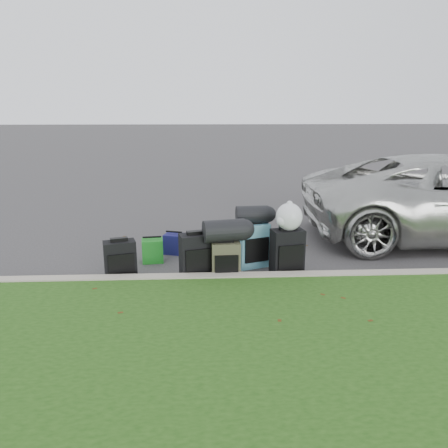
{
  "coord_description": "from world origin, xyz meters",
  "views": [
    {
      "loc": [
        -0.44,
        -6.62,
        2.37
      ],
      "look_at": [
        -0.1,
        0.2,
        0.55
      ],
      "focal_mm": 35.0,
      "sensor_mm": 36.0,
      "label": 1
    }
  ],
  "objects_px": {
    "suitcase_large_black_left": "(196,256)",
    "suitcase_olive": "(226,261)",
    "suitcase_large_black_right": "(287,252)",
    "tote_green": "(153,251)",
    "tote_navy": "(174,244)",
    "suitcase_small_black": "(120,260)",
    "suitcase_teal": "(252,245)"
  },
  "relations": [
    {
      "from": "suitcase_large_black_left",
      "to": "tote_green",
      "type": "relative_size",
      "value": 1.75
    },
    {
      "from": "suitcase_large_black_right",
      "to": "tote_green",
      "type": "xyz_separation_m",
      "value": [
        -2.02,
        0.65,
        -0.16
      ]
    },
    {
      "from": "suitcase_large_black_left",
      "to": "suitcase_teal",
      "type": "xyz_separation_m",
      "value": [
        0.86,
        0.42,
        0.02
      ]
    },
    {
      "from": "tote_green",
      "to": "suitcase_large_black_right",
      "type": "bearing_deg",
      "value": -24.74
    },
    {
      "from": "tote_green",
      "to": "tote_navy",
      "type": "xyz_separation_m",
      "value": [
        0.32,
        0.4,
        -0.02
      ]
    },
    {
      "from": "suitcase_large_black_left",
      "to": "suitcase_olive",
      "type": "xyz_separation_m",
      "value": [
        0.42,
        -0.09,
        -0.05
      ]
    },
    {
      "from": "suitcase_olive",
      "to": "suitcase_small_black",
      "type": "bearing_deg",
      "value": 173.64
    },
    {
      "from": "suitcase_small_black",
      "to": "suitcase_large_black_left",
      "type": "height_order",
      "value": "suitcase_large_black_left"
    },
    {
      "from": "suitcase_small_black",
      "to": "tote_navy",
      "type": "bearing_deg",
      "value": 40.23
    },
    {
      "from": "suitcase_large_black_left",
      "to": "tote_navy",
      "type": "bearing_deg",
      "value": 93.79
    },
    {
      "from": "tote_green",
      "to": "suitcase_large_black_left",
      "type": "bearing_deg",
      "value": -51.6
    },
    {
      "from": "suitcase_large_black_left",
      "to": "tote_green",
      "type": "height_order",
      "value": "suitcase_large_black_left"
    },
    {
      "from": "suitcase_large_black_left",
      "to": "tote_green",
      "type": "bearing_deg",
      "value": 119.88
    },
    {
      "from": "tote_navy",
      "to": "suitcase_olive",
      "type": "bearing_deg",
      "value": -38.18
    },
    {
      "from": "suitcase_large_black_right",
      "to": "tote_navy",
      "type": "bearing_deg",
      "value": 136.82
    },
    {
      "from": "suitcase_small_black",
      "to": "tote_navy",
      "type": "height_order",
      "value": "suitcase_small_black"
    },
    {
      "from": "suitcase_teal",
      "to": "suitcase_small_black",
      "type": "bearing_deg",
      "value": 171.62
    },
    {
      "from": "tote_green",
      "to": "tote_navy",
      "type": "relative_size",
      "value": 1.1
    },
    {
      "from": "suitcase_large_black_left",
      "to": "tote_green",
      "type": "xyz_separation_m",
      "value": [
        -0.7,
        0.69,
        -0.14
      ]
    },
    {
      "from": "suitcase_small_black",
      "to": "suitcase_olive",
      "type": "distance_m",
      "value": 1.51
    },
    {
      "from": "suitcase_large_black_left",
      "to": "suitcase_large_black_right",
      "type": "distance_m",
      "value": 1.32
    },
    {
      "from": "suitcase_large_black_left",
      "to": "tote_navy",
      "type": "xyz_separation_m",
      "value": [
        -0.38,
        1.09,
        -0.15
      ]
    },
    {
      "from": "suitcase_olive",
      "to": "suitcase_large_black_right",
      "type": "bearing_deg",
      "value": 5.86
    },
    {
      "from": "suitcase_large_black_right",
      "to": "tote_navy",
      "type": "distance_m",
      "value": 2.01
    },
    {
      "from": "suitcase_olive",
      "to": "tote_navy",
      "type": "relative_size",
      "value": 1.65
    },
    {
      "from": "suitcase_teal",
      "to": "tote_navy",
      "type": "relative_size",
      "value": 2.02
    },
    {
      "from": "tote_green",
      "to": "tote_navy",
      "type": "distance_m",
      "value": 0.51
    },
    {
      "from": "suitcase_large_black_left",
      "to": "suitcase_olive",
      "type": "distance_m",
      "value": 0.44
    },
    {
      "from": "suitcase_large_black_right",
      "to": "tote_green",
      "type": "height_order",
      "value": "suitcase_large_black_right"
    },
    {
      "from": "suitcase_small_black",
      "to": "tote_navy",
      "type": "relative_size",
      "value": 1.65
    },
    {
      "from": "suitcase_small_black",
      "to": "suitcase_olive",
      "type": "xyz_separation_m",
      "value": [
        1.5,
        -0.11,
        -0.0
      ]
    },
    {
      "from": "suitcase_large_black_right",
      "to": "tote_green",
      "type": "bearing_deg",
      "value": 150.64
    }
  ]
}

